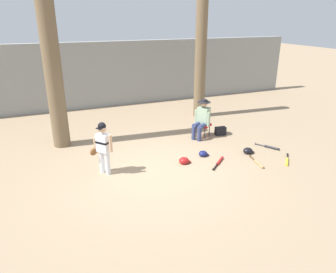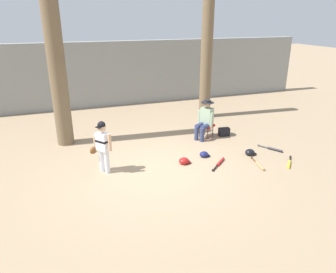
{
  "view_description": "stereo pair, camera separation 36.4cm",
  "coord_description": "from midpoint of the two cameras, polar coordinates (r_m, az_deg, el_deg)",
  "views": [
    {
      "loc": [
        -2.37,
        -6.52,
        3.59
      ],
      "look_at": [
        0.46,
        0.33,
        0.75
      ],
      "focal_mm": 33.78,
      "sensor_mm": 36.0,
      "label": 1
    },
    {
      "loc": [
        -2.03,
        -6.65,
        3.59
      ],
      "look_at": [
        0.46,
        0.33,
        0.75
      ],
      "focal_mm": 33.78,
      "sensor_mm": 36.0,
      "label": 2
    }
  ],
  "objects": [
    {
      "name": "young_ballplayer",
      "position": [
        7.62,
        -13.06,
        -1.51
      ],
      "size": [
        0.53,
        0.49,
        1.31
      ],
      "color": "white",
      "rests_on": "ground"
    },
    {
      "name": "bat_red_barrel",
      "position": [
        8.33,
        7.99,
        -4.52
      ],
      "size": [
        0.63,
        0.58,
        0.07
      ],
      "color": "red",
      "rests_on": "ground"
    },
    {
      "name": "batting_helmet_red",
      "position": [
        8.2,
        1.63,
        -4.4
      ],
      "size": [
        0.31,
        0.24,
        0.18
      ],
      "color": "#A81919",
      "rests_on": "ground"
    },
    {
      "name": "batting_helmet_black",
      "position": [
        9.01,
        13.11,
        -2.54
      ],
      "size": [
        0.31,
        0.24,
        0.18
      ],
      "color": "black",
      "rests_on": "ground"
    },
    {
      "name": "batting_helmet_navy",
      "position": [
        8.65,
        5.15,
        -3.13
      ],
      "size": [
        0.28,
        0.22,
        0.16
      ],
      "color": "navy",
      "rests_on": "ground"
    },
    {
      "name": "folding_stool",
      "position": [
        9.96,
        5.32,
        1.98
      ],
      "size": [
        0.55,
        0.55,
        0.41
      ],
      "color": "red",
      "rests_on": "ground"
    },
    {
      "name": "bat_wood_tan",
      "position": [
        8.44,
        14.77,
        -4.68
      ],
      "size": [
        0.19,
        0.73,
        0.07
      ],
      "color": "tan",
      "rests_on": "ground"
    },
    {
      "name": "bat_black_composite",
      "position": [
        9.55,
        16.88,
        -1.85
      ],
      "size": [
        0.42,
        0.66,
        0.07
      ],
      "color": "black",
      "rests_on": "ground"
    },
    {
      "name": "concrete_back_wall",
      "position": [
        13.5,
        -12.97,
        10.77
      ],
      "size": [
        18.0,
        0.36,
        2.64
      ],
      "primitive_type": "cube",
      "color": "gray",
      "rests_on": "ground"
    },
    {
      "name": "bat_yellow_trainer",
      "position": [
        8.8,
        19.59,
        -4.17
      ],
      "size": [
        0.55,
        0.58,
        0.07
      ],
      "color": "yellow",
      "rests_on": "ground"
    },
    {
      "name": "tree_near_player",
      "position": [
        9.3,
        -21.59,
        14.45
      ],
      "size": [
        0.65,
        0.65,
        6.14
      ],
      "color": "brown",
      "rests_on": "ground"
    },
    {
      "name": "ground_plane",
      "position": [
        7.81,
        -3.53,
        -6.41
      ],
      "size": [
        60.0,
        60.0,
        0.0
      ],
      "primitive_type": "plane",
      "color": "#9E8466"
    },
    {
      "name": "handbag_beside_stool",
      "position": [
        10.24,
        8.44,
        0.98
      ],
      "size": [
        0.36,
        0.22,
        0.26
      ],
      "primitive_type": "cube",
      "rotation": [
        0.0,
        0.0,
        -0.11
      ],
      "color": "black",
      "rests_on": "ground"
    },
    {
      "name": "seated_spectator",
      "position": [
        9.79,
        5.08,
        3.36
      ],
      "size": [
        0.66,
        0.58,
        1.2
      ],
      "color": "navy",
      "rests_on": "ground"
    },
    {
      "name": "tree_behind_spectator",
      "position": [
        11.67,
        5.0,
        14.63
      ],
      "size": [
        0.7,
        0.7,
        5.38
      ],
      "color": "brown",
      "rests_on": "ground"
    }
  ]
}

